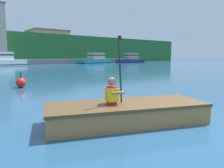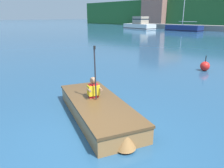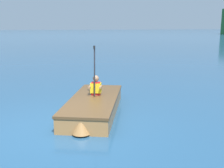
{
  "view_description": "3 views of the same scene",
  "coord_description": "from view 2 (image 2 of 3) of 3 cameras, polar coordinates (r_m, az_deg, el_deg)",
  "views": [
    {
      "loc": [
        -3.91,
        -2.45,
        1.39
      ],
      "look_at": [
        -0.93,
        1.41,
        0.77
      ],
      "focal_mm": 35.0,
      "sensor_mm": 36.0,
      "label": 1
    },
    {
      "loc": [
        3.01,
        -2.38,
        2.48
      ],
      "look_at": [
        -0.93,
        1.41,
        0.77
      ],
      "focal_mm": 35.0,
      "sensor_mm": 36.0,
      "label": 2
    },
    {
      "loc": [
        6.24,
        -0.42,
        2.32
      ],
      "look_at": [
        -0.93,
        1.41,
        0.77
      ],
      "focal_mm": 45.0,
      "sensor_mm": 36.0,
      "label": 3
    }
  ],
  "objects": [
    {
      "name": "ground_plane",
      "position": [
        4.57,
        -4.86,
        -15.59
      ],
      "size": [
        300.0,
        300.0,
        0.0
      ],
      "primitive_type": "plane",
      "color": "navy"
    },
    {
      "name": "rowboat_foreground",
      "position": [
        5.55,
        -3.54,
        -6.47
      ],
      "size": [
        3.54,
        2.31,
        0.42
      ],
      "color": "#A3703D",
      "rests_on": "ground"
    },
    {
      "name": "channel_buoy",
      "position": [
        11.2,
        23.1,
        4.32
      ],
      "size": [
        0.44,
        0.44,
        0.72
      ],
      "color": "red",
      "rests_on": "ground"
    },
    {
      "name": "person_paddler",
      "position": [
        5.72,
        -4.86,
        -1.05
      ],
      "size": [
        0.42,
        0.42,
        1.38
      ],
      "color": "red",
      "rests_on": "rowboat_foreground"
    },
    {
      "name": "moored_boat_dock_west_end",
      "position": [
        45.27,
        7.18,
        15.16
      ],
      "size": [
        7.46,
        3.74,
        2.41
      ],
      "color": "white",
      "rests_on": "ground"
    },
    {
      "name": "moored_boat_dock_east_end",
      "position": [
        40.27,
        18.21,
        13.66
      ],
      "size": [
        6.15,
        2.37,
        5.18
      ],
      "color": "navy",
      "rests_on": "ground"
    },
    {
      "name": "waterfront_warehouse_left",
      "position": [
        62.7,
        13.57,
        19.38
      ],
      "size": [
        6.65,
        11.94,
        10.36
      ],
      "color": "#9E6B5B",
      "rests_on": "ground"
    }
  ]
}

